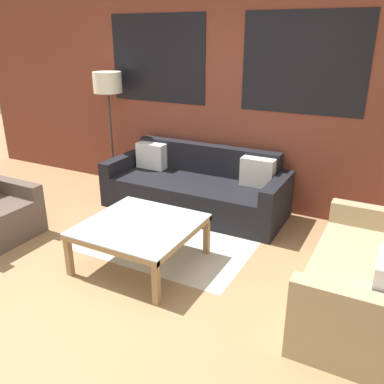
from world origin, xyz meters
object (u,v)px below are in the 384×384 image
(couch_dark, at_px, (196,189))
(coffee_table, at_px, (140,229))
(floor_lamp, at_px, (108,88))
(settee_vintage, at_px, (370,279))

(couch_dark, distance_m, coffee_table, 1.44)
(couch_dark, bearing_deg, floor_lamp, 174.03)
(settee_vintage, distance_m, coffee_table, 2.03)
(settee_vintage, relative_size, floor_lamp, 0.99)
(coffee_table, bearing_deg, settee_vintage, 6.17)
(couch_dark, distance_m, settee_vintage, 2.48)
(couch_dark, bearing_deg, coffee_table, -84.24)
(coffee_table, xyz_separation_m, floor_lamp, (-1.55, 1.58, 1.05))
(couch_dark, relative_size, floor_lamp, 1.39)
(settee_vintage, relative_size, coffee_table, 1.57)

